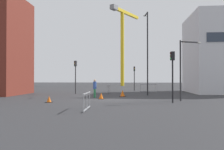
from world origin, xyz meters
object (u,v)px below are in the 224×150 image
object	(u,v)px
streetlamp_tall	(147,48)
pedestrian_walking	(95,87)
traffic_light_verge	(134,74)
traffic_cone_orange	(123,94)
streetlamp_short	(184,63)
traffic_cone_by_barrier	(49,99)
construction_crane	(123,36)
traffic_cone_on_verge	(101,96)
traffic_light_near	(75,72)
traffic_light_median	(172,68)

from	to	relation	value
streetlamp_tall	pedestrian_walking	size ratio (longest dim) A/B	5.15
traffic_light_verge	traffic_cone_orange	world-z (taller)	traffic_light_verge
streetlamp_short	traffic_cone_by_barrier	world-z (taller)	streetlamp_short
construction_crane	streetlamp_short	distance (m)	40.37
traffic_cone_on_verge	traffic_cone_by_barrier	world-z (taller)	traffic_cone_on_verge
traffic_cone_by_barrier	traffic_cone_orange	bearing A→B (deg)	49.10
traffic_light_verge	traffic_cone_on_verge	bearing A→B (deg)	-102.55
construction_crane	traffic_light_near	distance (m)	32.30
traffic_light_median	streetlamp_short	bearing A→B (deg)	55.15
pedestrian_walking	traffic_light_near	bearing A→B (deg)	120.89
construction_crane	traffic_light_median	world-z (taller)	construction_crane
pedestrian_walking	traffic_cone_orange	world-z (taller)	pedestrian_walking
traffic_cone_by_barrier	traffic_light_median	bearing A→B (deg)	2.05
construction_crane	traffic_cone_orange	xyz separation A→B (m)	(1.22, -34.35, -12.24)
pedestrian_walking	traffic_cone_on_verge	bearing A→B (deg)	-62.61
traffic_cone_orange	streetlamp_short	bearing A→B (deg)	-38.61
construction_crane	streetlamp_tall	size ratio (longest dim) A/B	2.03
traffic_light_near	traffic_cone_on_verge	xyz separation A→B (m)	(4.13, -7.12, -2.50)
streetlamp_tall	traffic_cone_by_barrier	size ratio (longest dim) A/B	18.29
construction_crane	traffic_cone_on_verge	xyz separation A→B (m)	(-0.67, -37.53, -12.29)
construction_crane	traffic_cone_by_barrier	world-z (taller)	construction_crane
traffic_light_median	traffic_cone_on_verge	distance (m)	7.21
traffic_light_median	traffic_cone_on_verge	bearing A→B (deg)	153.36
pedestrian_walking	construction_crane	bearing A→B (deg)	87.57
construction_crane	traffic_cone_on_verge	distance (m)	39.50
streetlamp_tall	traffic_light_verge	bearing A→B (deg)	97.88
traffic_cone_by_barrier	traffic_light_verge	bearing A→B (deg)	68.65
construction_crane	traffic_light_median	distance (m)	42.09
traffic_cone_on_verge	pedestrian_walking	bearing A→B (deg)	117.39
streetlamp_short	traffic_cone_on_verge	bearing A→B (deg)	170.89
traffic_light_median	traffic_light_near	world-z (taller)	traffic_light_near
traffic_light_median	traffic_cone_on_verge	size ratio (longest dim) A/B	7.10
traffic_cone_on_verge	traffic_cone_orange	size ratio (longest dim) A/B	0.84
traffic_light_verge	traffic_cone_by_barrier	xyz separation A→B (m)	(-7.09, -18.14, -2.29)
traffic_light_verge	traffic_cone_on_verge	size ratio (longest dim) A/B	6.52
streetlamp_tall	traffic_cone_by_barrier	xyz separation A→B (m)	(-8.43, -8.48, -5.13)
construction_crane	traffic_cone_orange	bearing A→B (deg)	-87.96
traffic_cone_orange	construction_crane	bearing A→B (deg)	92.04
traffic_light_median	traffic_cone_by_barrier	xyz separation A→B (m)	(-9.86, -0.35, -2.49)
construction_crane	traffic_light_near	bearing A→B (deg)	-98.96
streetlamp_tall	streetlamp_short	world-z (taller)	streetlamp_tall
traffic_light_verge	traffic_cone_on_verge	world-z (taller)	traffic_light_verge
traffic_light_near	traffic_light_verge	xyz separation A→B (m)	(7.41, 7.63, -0.24)
streetlamp_short	traffic_cone_by_barrier	size ratio (longest dim) A/B	10.05
streetlamp_short	pedestrian_walking	distance (m)	8.95
traffic_light_median	traffic_cone_on_verge	world-z (taller)	traffic_light_median
streetlamp_tall	traffic_light_near	bearing A→B (deg)	166.89
streetlamp_tall	traffic_light_verge	distance (m)	10.16
streetlamp_tall	traffic_cone_on_verge	distance (m)	8.56
traffic_light_median	pedestrian_walking	distance (m)	8.52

